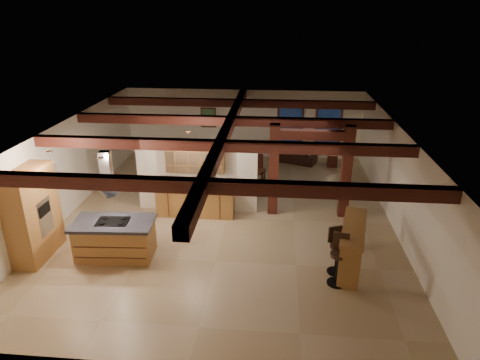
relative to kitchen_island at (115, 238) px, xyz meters
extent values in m
plane|color=tan|center=(2.65, 2.45, -0.52)|extent=(12.00, 12.00, 0.00)
plane|color=white|center=(2.65, 8.45, 0.93)|extent=(10.00, 0.00, 10.00)
plane|color=white|center=(2.65, -3.55, 0.93)|extent=(10.00, 0.00, 10.00)
plane|color=white|center=(-2.35, 2.45, 0.93)|extent=(0.00, 12.00, 12.00)
plane|color=white|center=(7.65, 2.45, 0.93)|extent=(0.00, 12.00, 12.00)
plane|color=#392012|center=(2.65, 2.45, 2.38)|extent=(12.00, 12.00, 0.00)
cube|color=#36130D|center=(2.65, -1.55, 2.24)|extent=(10.00, 0.25, 0.28)
cube|color=#36130D|center=(2.65, 1.15, 2.24)|extent=(10.00, 0.25, 0.28)
cube|color=#36130D|center=(2.65, 3.75, 2.24)|extent=(10.00, 0.25, 0.28)
cube|color=#36130D|center=(2.65, 6.45, 2.24)|extent=(10.00, 0.25, 0.28)
cube|color=#36130D|center=(2.65, 2.45, 2.24)|extent=(0.28, 12.00, 0.28)
cube|color=#36130D|center=(4.05, 2.95, 0.93)|extent=(0.30, 0.30, 2.90)
cube|color=#36130D|center=(6.25, 2.95, 0.93)|extent=(0.30, 0.30, 2.90)
cube|color=#36130D|center=(5.15, 2.95, 2.08)|extent=(2.50, 0.28, 0.28)
cube|color=white|center=(1.65, 2.95, 0.58)|extent=(3.80, 0.18, 2.20)
cube|color=olive|center=(-2.02, -0.15, 0.68)|extent=(0.64, 1.60, 2.40)
cube|color=silver|center=(-1.72, -0.15, 0.63)|extent=(0.06, 0.62, 0.95)
cube|color=black|center=(-1.68, -0.15, 0.83)|extent=(0.01, 0.50, 0.28)
cube|color=olive|center=(1.65, 2.56, -0.09)|extent=(2.40, 0.60, 0.86)
cube|color=black|center=(1.65, 2.56, 0.38)|extent=(2.50, 0.66, 0.08)
cube|color=olive|center=(1.65, 2.77, 1.33)|extent=(1.80, 0.34, 0.95)
cube|color=silver|center=(1.65, 2.59, 1.33)|extent=(1.74, 0.02, 0.90)
pyramid|color=silver|center=(0.00, 0.00, 1.21)|extent=(1.10, 1.10, 0.45)
cube|color=silver|center=(0.00, 0.00, 2.02)|extent=(0.26, 0.22, 0.73)
cube|color=#36130D|center=(4.65, 8.39, 0.98)|extent=(1.10, 0.05, 1.70)
cube|color=black|center=(4.65, 8.36, 0.98)|extent=(0.95, 0.02, 1.55)
cube|color=#36130D|center=(6.25, 8.39, 0.98)|extent=(1.10, 0.05, 1.70)
cube|color=black|center=(6.25, 8.36, 0.98)|extent=(0.95, 0.02, 1.55)
cube|color=#36130D|center=(1.15, 8.39, 1.18)|extent=(0.65, 0.04, 0.85)
cube|color=#296134|center=(1.15, 8.37, 1.18)|extent=(0.55, 0.01, 0.75)
cylinder|color=silver|center=(0.05, -0.35, 2.35)|extent=(0.16, 0.16, 0.03)
cylinder|color=silver|center=(1.65, 1.95, 2.35)|extent=(0.16, 0.16, 0.03)
cylinder|color=silver|center=(-1.35, -0.05, 2.35)|extent=(0.16, 0.16, 0.03)
cube|color=olive|center=(0.00, 0.00, -0.05)|extent=(1.99, 1.08, 0.93)
cube|color=black|center=(0.00, 0.00, 0.45)|extent=(2.13, 1.22, 0.09)
cube|color=black|center=(0.00, 0.00, 0.50)|extent=(0.84, 0.59, 0.02)
imported|color=#3C1D0F|center=(2.59, 4.79, -0.16)|extent=(2.30, 1.77, 0.72)
imported|color=black|center=(4.82, 7.87, -0.24)|extent=(2.06, 1.40, 0.56)
imported|color=silver|center=(1.80, 2.56, 0.53)|extent=(0.44, 0.35, 0.22)
cube|color=olive|center=(6.07, 0.06, 0.60)|extent=(0.99, 2.25, 0.07)
cube|color=olive|center=(5.87, -0.90, 0.03)|extent=(0.50, 0.21, 1.09)
cube|color=olive|center=(6.28, 1.02, 0.03)|extent=(0.50, 0.21, 1.09)
cube|color=#36130D|center=(6.40, 7.45, -0.26)|extent=(0.45, 0.45, 0.51)
cylinder|color=black|center=(6.40, 7.45, 0.07)|extent=(0.06, 0.06, 0.16)
cone|color=#FFD799|center=(6.40, 7.45, 0.23)|extent=(0.28, 0.28, 0.18)
cylinder|color=black|center=(5.63, -0.73, 0.28)|extent=(0.40, 0.40, 0.08)
cube|color=black|center=(5.68, -0.54, 0.54)|extent=(0.38, 0.14, 0.44)
cylinder|color=black|center=(5.63, -0.73, -0.12)|extent=(0.07, 0.07, 0.78)
cylinder|color=black|center=(5.63, -0.73, -0.49)|extent=(0.44, 0.44, 0.03)
cylinder|color=black|center=(5.67, -0.25, 0.23)|extent=(0.37, 0.37, 0.07)
cube|color=black|center=(5.60, -0.09, 0.47)|extent=(0.34, 0.16, 0.41)
cylinder|color=black|center=(5.67, -0.25, -0.14)|extent=(0.06, 0.06, 0.73)
cylinder|color=black|center=(5.67, -0.25, -0.50)|extent=(0.41, 0.41, 0.03)
cube|color=#36130D|center=(1.70, 4.27, -0.05)|extent=(0.53, 0.53, 0.06)
cube|color=#36130D|center=(1.76, 4.48, 0.34)|extent=(0.44, 0.16, 0.78)
cylinder|color=#36130D|center=(1.49, 4.15, -0.30)|extent=(0.05, 0.05, 0.44)
cylinder|color=#36130D|center=(1.83, 4.06, -0.30)|extent=(0.05, 0.05, 0.44)
cylinder|color=#36130D|center=(1.58, 4.49, -0.30)|extent=(0.05, 0.05, 0.44)
cylinder|color=#36130D|center=(1.92, 4.40, -0.30)|extent=(0.05, 0.05, 0.44)
cube|color=#36130D|center=(2.07, 5.68, -0.05)|extent=(0.53, 0.53, 0.06)
cube|color=#36130D|center=(2.02, 5.47, 0.34)|extent=(0.44, 0.16, 0.78)
cylinder|color=#36130D|center=(2.29, 5.81, -0.30)|extent=(0.05, 0.05, 0.44)
cylinder|color=#36130D|center=(1.95, 5.90, -0.30)|extent=(0.05, 0.05, 0.44)
cylinder|color=#36130D|center=(2.20, 5.46, -0.30)|extent=(0.05, 0.05, 0.44)
cylinder|color=#36130D|center=(1.86, 5.55, -0.30)|extent=(0.05, 0.05, 0.44)
cube|color=#36130D|center=(3.11, 3.90, -0.05)|extent=(0.53, 0.53, 0.06)
cube|color=#36130D|center=(3.17, 4.11, 0.34)|extent=(0.44, 0.16, 0.78)
cylinder|color=#36130D|center=(2.90, 3.78, -0.30)|extent=(0.05, 0.05, 0.44)
cylinder|color=#36130D|center=(3.24, 3.69, -0.30)|extent=(0.05, 0.05, 0.44)
cylinder|color=#36130D|center=(2.99, 4.12, -0.30)|extent=(0.05, 0.05, 0.44)
cylinder|color=#36130D|center=(3.33, 4.03, -0.30)|extent=(0.05, 0.05, 0.44)
cube|color=#36130D|center=(3.48, 5.31, -0.05)|extent=(0.53, 0.53, 0.06)
cube|color=#36130D|center=(3.43, 5.10, 0.34)|extent=(0.44, 0.16, 0.78)
cylinder|color=#36130D|center=(3.70, 5.44, -0.30)|extent=(0.05, 0.05, 0.44)
cylinder|color=#36130D|center=(3.36, 5.53, -0.30)|extent=(0.05, 0.05, 0.44)
cylinder|color=#36130D|center=(3.61, 5.09, -0.30)|extent=(0.05, 0.05, 0.44)
cylinder|color=#36130D|center=(3.27, 5.18, -0.30)|extent=(0.05, 0.05, 0.44)
camera|label=1|loc=(4.13, -9.39, 5.61)|focal=32.00mm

